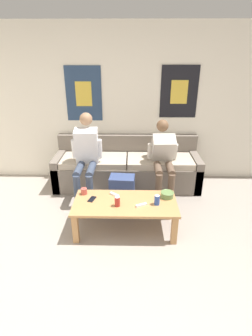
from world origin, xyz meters
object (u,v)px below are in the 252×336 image
(couch, at_px, (127,169))
(person_seated_adult, at_px, (86,155))
(pillar_candle, at_px, (84,191))
(drink_can_red, at_px, (117,201))
(game_controller_near_right, at_px, (114,194))
(backpack, at_px, (122,192))
(coffee_table, at_px, (125,206))
(drink_can_blue, at_px, (157,200))
(person_seated_teen, at_px, (163,157))
(ceramic_bowl, at_px, (167,194))
(cell_phone, at_px, (92,199))
(game_controller_near_left, at_px, (141,205))

(couch, xyz_separation_m, person_seated_adult, (-0.61, -0.39, 0.41))
(pillar_candle, relative_size, drink_can_red, 0.75)
(drink_can_red, height_order, game_controller_near_right, drink_can_red)
(backpack, xyz_separation_m, pillar_candle, (-0.48, -0.38, 0.22))
(coffee_table, height_order, drink_can_blue, drink_can_blue)
(person_seated_adult, xyz_separation_m, person_seated_teen, (1.17, 0.07, -0.06))
(person_seated_adult, distance_m, ceramic_bowl, 1.38)
(backpack, height_order, cell_phone, backpack)
(game_controller_near_right, bearing_deg, drink_can_red, -78.54)
(pillar_candle, distance_m, drink_can_red, 0.53)
(person_seated_adult, relative_size, drink_can_red, 10.39)
(game_controller_near_right, bearing_deg, cell_phone, -158.33)
(backpack, distance_m, pillar_candle, 0.65)
(game_controller_near_right, bearing_deg, couch, 82.31)
(person_seated_adult, relative_size, pillar_candle, 13.83)
(coffee_table, height_order, game_controller_near_left, game_controller_near_left)
(coffee_table, height_order, person_seated_adult, person_seated_adult)
(backpack, height_order, pillar_candle, pillar_candle)
(coffee_table, distance_m, drink_can_red, 0.18)
(pillar_candle, bearing_deg, person_seated_teen, 34.09)
(backpack, height_order, game_controller_near_right, backpack)
(couch, bearing_deg, backpack, -95.37)
(couch, height_order, person_seated_adult, person_seated_adult)
(ceramic_bowl, distance_m, drink_can_blue, 0.23)
(person_seated_adult, bearing_deg, coffee_table, -54.90)
(ceramic_bowl, bearing_deg, backpack, 143.10)
(couch, relative_size, drink_can_red, 19.21)
(coffee_table, height_order, cell_phone, cell_phone)
(game_controller_near_right, bearing_deg, ceramic_bowl, -2.94)
(backpack, bearing_deg, drink_can_blue, -54.19)
(drink_can_red, bearing_deg, person_seated_teen, 57.56)
(person_seated_adult, distance_m, drink_can_blue, 1.36)
(person_seated_teen, height_order, cell_phone, person_seated_teen)
(ceramic_bowl, xyz_separation_m, game_controller_near_left, (-0.34, -0.21, -0.03))
(drink_can_blue, bearing_deg, ceramic_bowl, 50.03)
(ceramic_bowl, height_order, drink_can_blue, drink_can_blue)
(drink_can_red, distance_m, cell_phone, 0.36)
(couch, relative_size, game_controller_near_right, 17.98)
(backpack, height_order, ceramic_bowl, ceramic_bowl)
(pillar_candle, height_order, drink_can_red, drink_can_red)
(backpack, relative_size, ceramic_bowl, 2.78)
(game_controller_near_left, bearing_deg, couch, 98.24)
(couch, height_order, backpack, couch)
(drink_can_red, xyz_separation_m, cell_phone, (-0.33, 0.14, -0.06))
(drink_can_red, xyz_separation_m, game_controller_near_left, (0.29, 0.01, -0.05))
(coffee_table, relative_size, person_seated_teen, 1.12)
(pillar_candle, relative_size, drink_can_blue, 0.75)
(person_seated_teen, xyz_separation_m, drink_can_blue, (-0.17, -0.98, -0.17))
(coffee_table, xyz_separation_m, backpack, (-0.06, 0.58, -0.12))
(drink_can_blue, bearing_deg, couch, 106.47)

